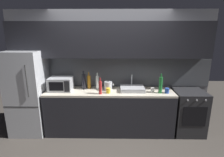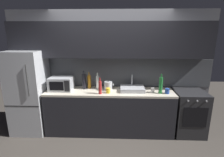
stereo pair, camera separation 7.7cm
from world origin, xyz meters
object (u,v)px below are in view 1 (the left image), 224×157
(oven_range, at_px, (188,112))
(mug_yellow, at_px, (108,91))
(wine_bottle_dark, at_px, (84,81))
(microwave, at_px, (61,84))
(wine_bottle_clear, at_px, (97,82))
(wine_bottle_red, at_px, (100,87))
(refrigerator, at_px, (28,93))
(kettle, at_px, (108,86))
(wine_bottle_green, at_px, (161,85))
(mug_white, at_px, (153,90))
(mug_blue, at_px, (167,91))
(wine_bottle_amber, at_px, (89,82))

(oven_range, height_order, mug_yellow, mug_yellow)
(wine_bottle_dark, xyz_separation_m, mug_yellow, (0.51, -0.23, -0.12))
(microwave, distance_m, wine_bottle_clear, 0.74)
(wine_bottle_red, xyz_separation_m, wine_bottle_dark, (-0.36, 0.29, 0.03))
(refrigerator, height_order, microwave, refrigerator)
(kettle, relative_size, wine_bottle_green, 0.53)
(wine_bottle_red, bearing_deg, microwave, 165.95)
(oven_range, bearing_deg, wine_bottle_dark, 177.15)
(kettle, bearing_deg, mug_white, -7.16)
(mug_blue, bearing_deg, oven_range, 12.98)
(wine_bottle_clear, distance_m, wine_bottle_dark, 0.28)
(wine_bottle_clear, height_order, mug_white, wine_bottle_clear)
(wine_bottle_clear, relative_size, wine_bottle_dark, 0.89)
(mug_yellow, bearing_deg, kettle, 92.49)
(refrigerator, bearing_deg, microwave, 1.55)
(microwave, bearing_deg, refrigerator, -178.45)
(wine_bottle_clear, distance_m, wine_bottle_green, 1.27)
(refrigerator, relative_size, wine_bottle_red, 5.32)
(microwave, height_order, wine_bottle_dark, wine_bottle_dark)
(wine_bottle_green, relative_size, mug_yellow, 3.87)
(mug_blue, bearing_deg, mug_white, 166.63)
(refrigerator, relative_size, mug_yellow, 17.14)
(wine_bottle_amber, bearing_deg, wine_bottle_dark, -148.85)
(kettle, bearing_deg, wine_bottle_red, -120.29)
(oven_range, bearing_deg, mug_white, -176.09)
(oven_range, height_order, wine_bottle_clear, wine_bottle_clear)
(refrigerator, relative_size, kettle, 8.37)
(mug_blue, height_order, mug_white, mug_blue)
(microwave, bearing_deg, mug_white, -2.25)
(refrigerator, bearing_deg, kettle, 2.00)
(kettle, relative_size, wine_bottle_red, 0.64)
(mug_blue, bearing_deg, wine_bottle_red, -176.97)
(wine_bottle_red, bearing_deg, wine_bottle_amber, 127.15)
(wine_bottle_clear, bearing_deg, refrigerator, -175.52)
(kettle, distance_m, wine_bottle_green, 1.04)
(mug_white, bearing_deg, oven_range, 3.91)
(mug_yellow, bearing_deg, microwave, 171.40)
(mug_yellow, bearing_deg, mug_white, 4.81)
(wine_bottle_green, distance_m, wine_bottle_red, 1.16)
(oven_range, height_order, microwave, microwave)
(refrigerator, xyz_separation_m, kettle, (1.64, 0.06, 0.14))
(mug_white, bearing_deg, microwave, 177.75)
(wine_bottle_amber, height_order, wine_bottle_red, wine_bottle_amber)
(wine_bottle_amber, height_order, mug_blue, wine_bottle_amber)
(oven_range, bearing_deg, kettle, 177.98)
(wine_bottle_amber, relative_size, wine_bottle_dark, 0.88)
(kettle, height_order, wine_bottle_red, wine_bottle_red)
(wine_bottle_dark, distance_m, mug_blue, 1.67)
(wine_bottle_amber, distance_m, wine_bottle_red, 0.44)
(microwave, xyz_separation_m, wine_bottle_clear, (0.73, 0.09, 0.01))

